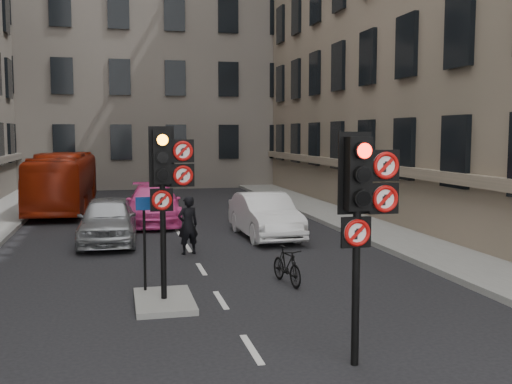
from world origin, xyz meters
name	(u,v)px	position (x,y,z in m)	size (l,w,h in m)	color
pavement_right	(388,232)	(7.20, 12.00, 0.08)	(3.00, 50.00, 0.16)	gray
centre_island	(164,301)	(-1.20, 5.00, 0.06)	(1.20, 2.00, 0.12)	gray
building_far	(143,45)	(0.00, 38.00, 10.00)	(30.00, 14.00, 20.00)	slate
signal_near	(363,198)	(1.49, 0.99, 2.58)	(0.91, 0.40, 3.58)	black
signal_far	(166,175)	(-1.11, 4.99, 2.70)	(0.91, 0.40, 3.58)	black
car_silver	(108,220)	(-2.43, 12.44, 0.76)	(1.79, 4.46, 1.52)	#979A9D
car_white	(265,215)	(2.80, 12.35, 0.75)	(1.59, 4.57, 1.51)	white
car_pink	(154,204)	(-0.71, 16.53, 0.75)	(2.09, 5.14, 1.49)	#F247A1
bus_red	(64,182)	(-4.50, 21.47, 1.33)	(2.23, 9.54, 2.66)	maroon
motorcycle	(287,266)	(1.75, 6.00, 0.45)	(0.42, 1.48, 0.89)	black
motorcyclist	(188,225)	(-0.10, 10.04, 0.86)	(0.63, 0.41, 1.73)	black
info_sign	(144,230)	(-1.55, 5.73, 1.45)	(0.35, 0.10, 2.06)	black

